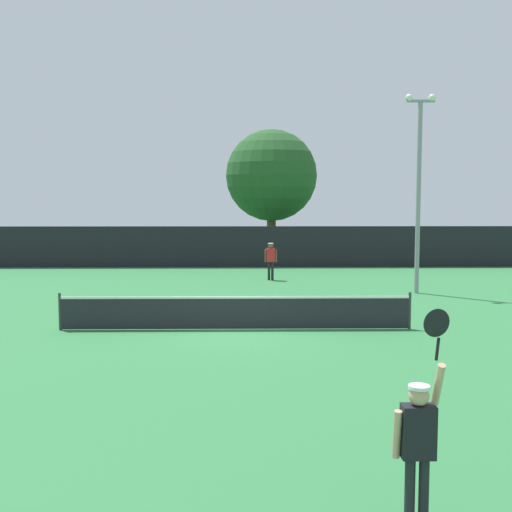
{
  "coord_description": "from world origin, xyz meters",
  "views": [
    {
      "loc": [
        0.3,
        -18.15,
        3.75
      ],
      "look_at": [
        0.67,
        5.58,
        1.62
      ],
      "focal_mm": 44.96,
      "sensor_mm": 36.0,
      "label": 1
    }
  ],
  "objects_px": {
    "player_receiving": "(271,257)",
    "large_tree": "(271,176)",
    "tennis_ball": "(246,323)",
    "parked_car_near": "(123,242)",
    "player_serving": "(419,433)",
    "light_pole": "(419,181)"
  },
  "relations": [
    {
      "from": "player_receiving",
      "to": "large_tree",
      "type": "bearing_deg",
      "value": -92.41
    },
    {
      "from": "tennis_ball",
      "to": "large_tree",
      "type": "xyz_separation_m",
      "value": [
        1.59,
        20.9,
        5.13
      ]
    },
    {
      "from": "tennis_ball",
      "to": "parked_car_near",
      "type": "distance_m",
      "value": 26.26
    },
    {
      "from": "player_serving",
      "to": "tennis_ball",
      "type": "relative_size",
      "value": 36.92
    },
    {
      "from": "player_receiving",
      "to": "parked_car_near",
      "type": "height_order",
      "value": "player_receiving"
    },
    {
      "from": "player_receiving",
      "to": "large_tree",
      "type": "relative_size",
      "value": 0.21
    },
    {
      "from": "player_receiving",
      "to": "tennis_ball",
      "type": "height_order",
      "value": "player_receiving"
    },
    {
      "from": "player_serving",
      "to": "tennis_ball",
      "type": "distance_m",
      "value": 12.18
    },
    {
      "from": "player_serving",
      "to": "light_pole",
      "type": "bearing_deg",
      "value": 75.11
    },
    {
      "from": "tennis_ball",
      "to": "parked_car_near",
      "type": "height_order",
      "value": "parked_car_near"
    },
    {
      "from": "player_receiving",
      "to": "large_tree",
      "type": "distance_m",
      "value": 11.32
    },
    {
      "from": "parked_car_near",
      "to": "large_tree",
      "type": "bearing_deg",
      "value": -18.19
    },
    {
      "from": "light_pole",
      "to": "parked_car_near",
      "type": "bearing_deg",
      "value": 129.14
    },
    {
      "from": "tennis_ball",
      "to": "player_serving",
      "type": "bearing_deg",
      "value": -80.68
    },
    {
      "from": "tennis_ball",
      "to": "light_pole",
      "type": "bearing_deg",
      "value": 42.36
    },
    {
      "from": "large_tree",
      "to": "player_serving",
      "type": "bearing_deg",
      "value": -89.35
    },
    {
      "from": "player_receiving",
      "to": "tennis_ball",
      "type": "xyz_separation_m",
      "value": [
        -1.15,
        -10.37,
        -1.02
      ]
    },
    {
      "from": "large_tree",
      "to": "parked_car_near",
      "type": "bearing_deg",
      "value": 158.33
    },
    {
      "from": "parked_car_near",
      "to": "player_receiving",
      "type": "bearing_deg",
      "value": -53.18
    },
    {
      "from": "light_pole",
      "to": "large_tree",
      "type": "relative_size",
      "value": 0.97
    },
    {
      "from": "tennis_ball",
      "to": "parked_car_near",
      "type": "bearing_deg",
      "value": 108.65
    },
    {
      "from": "tennis_ball",
      "to": "light_pole",
      "type": "xyz_separation_m",
      "value": [
        6.8,
        6.2,
        4.42
      ]
    }
  ]
}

